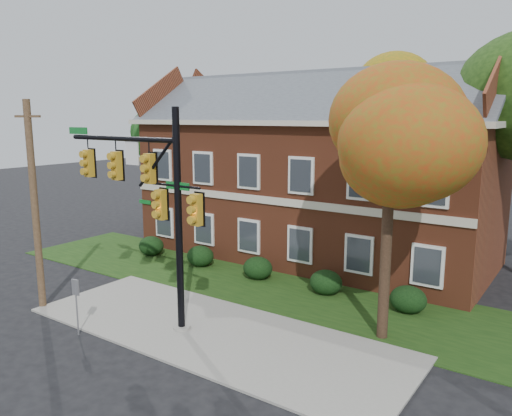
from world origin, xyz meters
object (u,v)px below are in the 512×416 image
Objects in this scene: tree_left_rear at (166,128)px; sign_post at (76,297)px; hedge_left at (200,256)px; hedge_far_right at (408,299)px; apartment_building at (314,163)px; tree_far_rear at (394,93)px; hedge_far_left at (151,246)px; hedge_right at (326,282)px; utility_pole at (35,206)px; hedge_center at (258,268)px; traffic_signal at (149,192)px; tree_near_right at (397,141)px.

tree_left_rear reaches higher than sign_post.
hedge_left and hedge_far_right have the same top height.
tree_left_rear is (-9.73, -1.12, 1.69)m from apartment_building.
apartment_building is at bearing -99.71° from tree_far_rear.
hedge_right is (10.50, 0.00, 0.00)m from hedge_far_left.
utility_pole reaches higher than hedge_right.
hedge_right is at bearing 31.93° from utility_pole.
tree_far_rear reaches higher than hedge_far_right.
sign_post is (-5.18, -8.46, 0.83)m from hedge_right.
hedge_center is 8.67m from sign_post.
hedge_right is 0.18× the size of traffic_signal.
hedge_far_right is (7.00, 0.00, 0.00)m from hedge_center.
utility_pole is at bearing -160.25° from traffic_signal.
tree_left_rear is 13.01m from utility_pole.
tree_near_right is at bearing 11.46° from utility_pole.
hedge_left is at bearing 180.00° from hedge_far_right.
hedge_left is 0.18× the size of traffic_signal.
utility_pole reaches higher than hedge_center.
tree_left_rear is at bearing 162.63° from hedge_right.
tree_left_rear reaches higher than utility_pole.
tree_far_rear is (4.84, 13.09, 8.32)m from hedge_left.
tree_left_rear is 4.45× the size of sign_post.
hedge_right is at bearing 142.72° from tree_near_right.
apartment_building is 10.97m from tree_near_right.
tree_near_right is 18.33m from tree_left_rear.
tree_left_rear is 1.15× the size of traffic_signal.
hedge_center is 15.57m from tree_far_rear.
hedge_right is at bearing 58.76° from traffic_signal.
tree_left_rear reaches higher than hedge_left.
apartment_building is 8.84m from tree_far_rear.
hedge_right is 3.50m from hedge_far_right.
hedge_right is at bearing -80.64° from tree_far_rear.
apartment_building is at bearing 36.89° from hedge_far_left.
tree_far_rear reaches higher than sign_post.
hedge_right is at bearing 180.00° from hedge_far_right.
hedge_left is 0.70× the size of sign_post.
tree_left_rear is at bearing 157.64° from tree_near_right.
utility_pole is at bearing -68.22° from tree_left_rear.
hedge_far_right is 14.70m from utility_pole.
apartment_building is 9.82m from hedge_far_right.
tree_far_rear is at bearing 85.95° from traffic_signal.
hedge_left is 0.16× the size of tree_left_rear.
sign_post is at bearing -97.99° from tree_far_rear.
apartment_building is 2.43× the size of traffic_signal.
hedge_right is 15.66m from tree_far_rear.
tree_near_right is at bearing -69.73° from tree_far_rear.
apartment_building reaches higher than traffic_signal.
utility_pole is at bearing -147.31° from hedge_far_right.
apartment_building is at bearing 89.14° from traffic_signal.
hedge_far_left is 14.00m from hedge_far_right.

